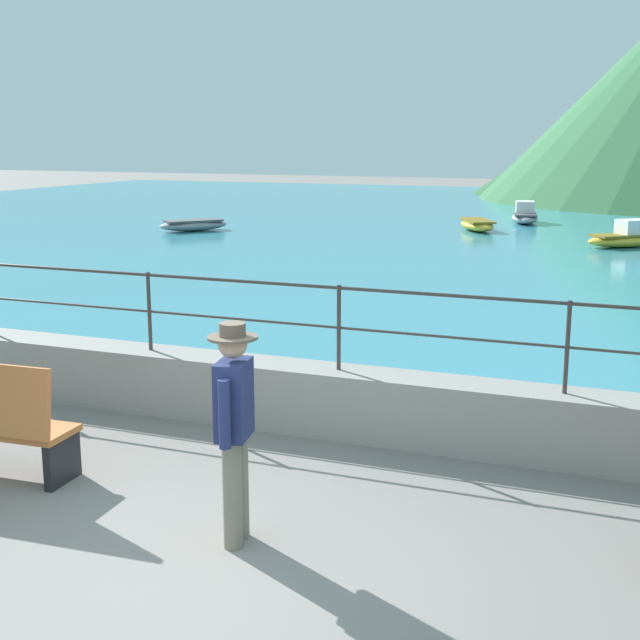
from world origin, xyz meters
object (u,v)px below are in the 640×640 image
(boat_3, at_px, (477,225))
(boat_2, at_px, (525,215))
(boat_0, at_px, (626,237))
(person_walking, at_px, (234,422))
(boat_1, at_px, (194,225))

(boat_3, bearing_deg, boat_2, 71.31)
(boat_2, bearing_deg, boat_0, -57.95)
(boat_0, xyz_separation_m, boat_3, (-4.75, 2.72, -0.07))
(person_walking, height_order, boat_3, person_walking)
(person_walking, xyz_separation_m, boat_2, (-1.70, 25.84, -0.65))
(boat_3, bearing_deg, boat_1, -157.84)
(person_walking, xyz_separation_m, boat_3, (-2.77, 22.67, -0.72))
(person_walking, bearing_deg, boat_3, 96.97)
(boat_1, relative_size, boat_2, 0.96)
(person_walking, bearing_deg, boat_2, 93.77)
(boat_0, bearing_deg, boat_2, 122.05)
(person_walking, relative_size, boat_1, 0.75)
(boat_1, xyz_separation_m, boat_2, (9.70, 6.68, 0.07))
(boat_3, bearing_deg, boat_0, -29.75)
(boat_0, height_order, boat_1, boat_0)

